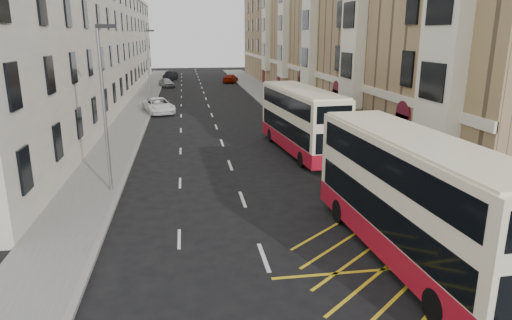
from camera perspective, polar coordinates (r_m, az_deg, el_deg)
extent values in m
cube|color=slate|center=(42.58, 5.65, 5.09)|extent=(4.00, 120.00, 0.15)
cube|color=slate|center=(41.55, -15.60, 4.33)|extent=(3.00, 120.00, 0.15)
cube|color=gray|center=(42.13, 3.00, 5.03)|extent=(0.25, 120.00, 0.15)
cube|color=gray|center=(41.40, -13.53, 4.43)|extent=(0.25, 120.00, 0.15)
cube|color=#987958|center=(58.73, 8.83, 15.11)|extent=(10.00, 79.00, 15.00)
cube|color=white|center=(57.55, 3.80, 11.76)|extent=(0.18, 79.00, 0.50)
cube|color=white|center=(23.90, 22.52, 13.86)|extent=(0.80, 3.20, 10.00)
cube|color=white|center=(34.76, 12.09, 14.82)|extent=(0.80, 3.20, 10.00)
cube|color=white|center=(46.19, 6.68, 15.13)|extent=(0.80, 3.20, 10.00)
cube|color=white|center=(57.85, 3.43, 15.25)|extent=(0.80, 3.20, 10.00)
cube|color=white|center=(69.62, 1.27, 15.31)|extent=(0.80, 3.20, 10.00)
cube|color=#5A121F|center=(28.19, 17.71, 2.44)|extent=(0.20, 1.60, 3.00)
cube|color=#5A121F|center=(39.09, 9.96, 6.41)|extent=(0.20, 1.60, 3.00)
cube|color=#5A121F|center=(50.49, 5.59, 8.58)|extent=(0.20, 1.60, 3.00)
cube|color=#5A121F|center=(62.11, 2.83, 9.92)|extent=(0.20, 1.60, 3.00)
cube|color=#5A121F|center=(73.86, 0.92, 10.82)|extent=(0.20, 1.60, 3.00)
cube|color=#EFE4D0|center=(57.12, -20.50, 13.33)|extent=(9.00, 79.00, 13.00)
cube|color=black|center=(17.21, 28.25, -7.78)|extent=(0.08, 0.08, 2.60)
cylinder|color=red|center=(17.24, 23.17, -10.01)|extent=(0.06, 0.06, 1.00)
cylinder|color=red|center=(19.82, 18.29, -6.20)|extent=(0.06, 0.06, 1.00)
cylinder|color=red|center=(22.57, 14.61, -3.26)|extent=(0.06, 0.06, 1.00)
cube|color=red|center=(19.65, 18.40, -4.89)|extent=(0.05, 6.50, 0.06)
cube|color=red|center=(19.80, 18.30, -6.06)|extent=(0.05, 6.50, 0.06)
cylinder|color=gray|center=(23.15, -18.43, 5.86)|extent=(0.16, 0.16, 8.00)
cube|color=black|center=(22.81, -18.26, 15.61)|extent=(0.90, 0.18, 0.18)
cylinder|color=gray|center=(52.81, -13.29, 11.22)|extent=(0.16, 0.16, 8.00)
cube|color=black|center=(52.66, -13.11, 15.47)|extent=(0.90, 0.18, 0.18)
cube|color=#FFF2CA|center=(16.51, 18.96, -4.35)|extent=(3.05, 11.18, 3.98)
cube|color=#AA1022|center=(17.07, 18.51, -9.21)|extent=(3.08, 11.21, 0.91)
cube|color=black|center=(16.68, 18.82, -5.90)|extent=(3.04, 10.30, 1.11)
cube|color=black|center=(16.16, 19.34, -0.23)|extent=(3.04, 10.30, 1.01)
cube|color=#FFF2CA|center=(15.97, 19.60, 2.52)|extent=(2.92, 10.73, 0.12)
cube|color=black|center=(21.32, 11.47, -0.60)|extent=(2.14, 0.18, 1.31)
cube|color=black|center=(20.86, 11.77, 4.86)|extent=(1.76, 0.17, 0.45)
cylinder|color=black|center=(19.63, 10.41, -6.31)|extent=(0.33, 1.02, 1.01)
cylinder|color=black|center=(20.55, 16.33, -5.68)|extent=(0.33, 1.02, 1.01)
cylinder|color=black|center=(14.03, 21.61, -16.61)|extent=(0.33, 1.02, 1.01)
cylinder|color=black|center=(15.30, 29.02, -14.72)|extent=(0.33, 1.02, 1.01)
cube|color=#FFF2CA|center=(30.43, 5.66, 5.11)|extent=(3.38, 10.88, 3.84)
cube|color=#AA1022|center=(30.73, 5.59, 2.38)|extent=(3.41, 10.91, 0.88)
cube|color=black|center=(30.52, 5.64, 4.25)|extent=(3.34, 10.03, 1.07)
cube|color=black|center=(30.24, 5.72, 7.33)|extent=(3.34, 10.03, 0.97)
cube|color=#FFF2CA|center=(30.15, 5.76, 8.77)|extent=(3.24, 10.44, 0.12)
cube|color=black|center=(35.50, 2.77, 5.97)|extent=(2.07, 0.26, 1.26)
cube|color=black|center=(35.22, 2.81, 9.17)|extent=(1.70, 0.23, 0.44)
cube|color=black|center=(25.67, 9.61, 2.07)|extent=(2.07, 0.26, 1.17)
cylinder|color=black|center=(33.65, 1.87, 3.09)|extent=(0.36, 0.99, 0.97)
cylinder|color=black|center=(34.31, 5.41, 3.27)|extent=(0.36, 0.99, 0.97)
cylinder|color=black|center=(27.32, 5.78, 0.08)|extent=(0.36, 0.99, 0.97)
cylinder|color=black|center=(28.12, 10.01, 0.37)|extent=(0.36, 0.99, 0.97)
imported|color=black|center=(19.07, 26.47, -6.78)|extent=(0.87, 0.69, 1.72)
imported|color=black|center=(21.29, 18.94, -3.48)|extent=(1.14, 0.55, 1.88)
imported|color=white|center=(47.14, -12.08, 6.67)|extent=(3.77, 5.89, 1.51)
imported|color=#A2A3A9|center=(70.56, -11.13, 9.47)|extent=(2.80, 4.19, 1.32)
imported|color=black|center=(81.78, -10.64, 10.33)|extent=(2.66, 4.69, 1.46)
imported|color=#941200|center=(75.94, -3.23, 10.14)|extent=(3.20, 4.98, 1.34)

